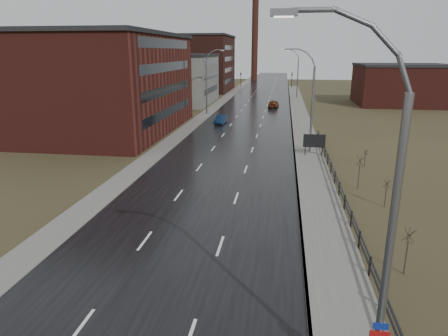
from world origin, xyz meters
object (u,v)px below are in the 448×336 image
(streetlight_main, at_px, (379,233))
(car_far, at_px, (273,104))
(car_near, at_px, (221,120))
(billboard, at_px, (314,141))

(streetlight_main, bearing_deg, car_far, 93.87)
(streetlight_main, relative_size, car_near, 3.01)
(car_near, bearing_deg, streetlight_main, -72.63)
(streetlight_main, xyz_separation_m, billboard, (0.63, 32.06, -4.37))
(streetlight_main, relative_size, billboard, 4.88)
(streetlight_main, height_order, billboard, streetlight_main)
(car_near, bearing_deg, billboard, -51.33)
(billboard, bearing_deg, car_near, 125.09)
(billboard, bearing_deg, car_far, 97.97)
(car_far, bearing_deg, billboard, 102.90)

